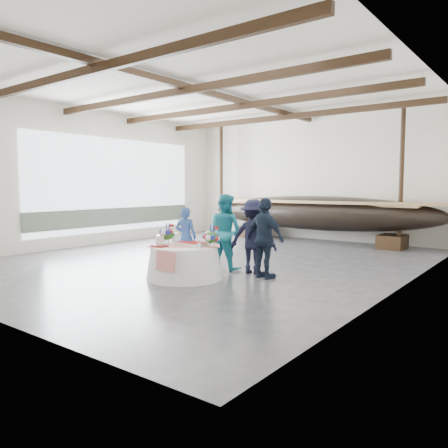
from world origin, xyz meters
The scene contains 14 objects.
floor centered at (0.00, 0.00, 0.00)m, with size 10.00×12.00×0.01m, color #3D3D42.
wall_back centered at (0.00, 6.00, 2.25)m, with size 10.00×0.02×4.50m, color silver.
wall_left centered at (-5.00, 0.00, 2.25)m, with size 0.02×12.00×4.50m, color silver.
wall_right centered at (5.00, 0.00, 2.25)m, with size 0.02×12.00×4.50m, color silver.
ceiling centered at (0.00, 0.00, 4.50)m, with size 10.00×12.00×0.01m, color white.
pavilion_structure centered at (0.00, 0.86, 4.00)m, with size 9.80×11.76×4.50m.
open_bay centered at (-4.95, 1.00, 1.83)m, with size 0.03×7.00×3.20m.
longboat_display centered at (0.69, 5.10, 1.04)m, with size 8.68×1.74×1.63m.
banquet_table centered at (1.07, -2.15, 0.35)m, with size 1.62×1.62×0.70m.
tabletop_items centered at (1.03, -2.05, 0.85)m, with size 1.51×1.37×0.40m.
guest_woman_blue centered at (0.20, -1.14, 0.73)m, with size 0.53×0.35×1.47m, color navy.
guest_woman_teal centered at (1.14, -0.81, 0.89)m, with size 0.87×0.68×1.79m, color teal.
guest_man_left centered at (1.93, -0.79, 0.84)m, with size 1.08×0.62×1.67m, color black.
guest_man_right centered at (2.43, -1.10, 0.86)m, with size 1.01×0.42×1.72m, color #131E30.
Camera 1 is at (7.28, -8.97, 1.97)m, focal length 35.00 mm.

